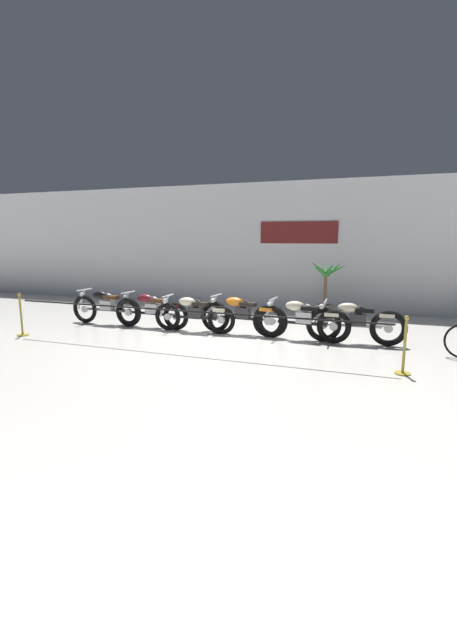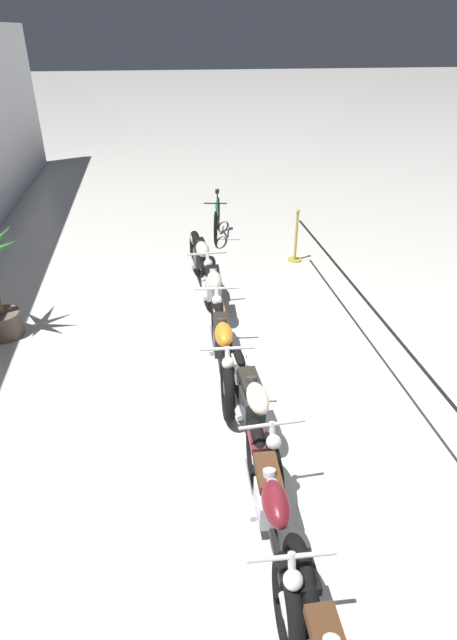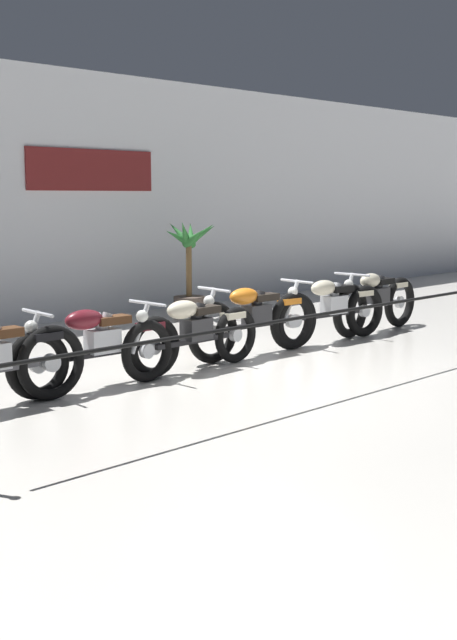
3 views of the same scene
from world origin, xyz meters
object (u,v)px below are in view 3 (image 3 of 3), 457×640
Objects in this scene: motorcycle_cream_2 at (193,334)px; potted_palm_left_of_row at (190,272)px; motorcycle_maroon_1 at (98,347)px; stanchion_far_left at (258,341)px; motorcycle_cream_4 at (331,310)px; motorcycle_cream_5 at (376,301)px; motorcycle_orange_3 at (253,320)px.

potted_palm_left_of_row is (2.84, 3.26, 0.35)m from motorcycle_cream_2.
stanchion_far_left reaches higher than motorcycle_maroon_1.
motorcycle_cream_4 is 4.03m from stanchion_far_left.
motorcycle_cream_5 is 1.26× the size of potted_palm_left_of_row.
motorcycle_orange_3 is 1.54m from motorcycle_cream_4.
motorcycle_cream_4 is at bearing -91.65° from potted_palm_left_of_row.
potted_palm_left_of_row is (0.09, 3.18, 0.34)m from motorcycle_cream_4.
stanchion_far_left is at bearing -75.11° from motorcycle_maroon_1.
motorcycle_cream_2 is 3.95m from motorcycle_cream_5.
motorcycle_cream_4 reaches higher than motorcycle_cream_2.
motorcycle_cream_2 is 2.75m from motorcycle_cream_4.
motorcycle_cream_2 is 4.34m from potted_palm_left_of_row.
motorcycle_orange_3 is at bearing 179.77° from motorcycle_cream_5.
motorcycle_maroon_1 is at bearing -142.74° from potted_palm_left_of_row.
stanchion_far_left reaches higher than motorcycle_cream_2.
motorcycle_maroon_1 is 1.01× the size of motorcycle_cream_5.
motorcycle_cream_2 is 0.97× the size of motorcycle_cream_4.
motorcycle_cream_2 is 2.01m from stanchion_far_left.
potted_palm_left_of_row reaches higher than motorcycle_orange_3.
motorcycle_cream_2 is 1.25× the size of potted_palm_left_of_row.
motorcycle_orange_3 is at bearing 7.43° from motorcycle_cream_2.
motorcycle_cream_2 is 1.23m from motorcycle_orange_3.
motorcycle_cream_2 is at bearing -131.09° from potted_palm_left_of_row.
motorcycle_cream_5 is at bearing 0.45° from motorcycle_maroon_1.
potted_palm_left_of_row is (4.15, 3.15, 0.35)m from motorcycle_maroon_1.
stanchion_far_left is at bearing -135.23° from motorcycle_orange_3.
stanchion_far_left is at bearing -125.51° from potted_palm_left_of_row.
motorcycle_maroon_1 is 2.02m from stanchion_far_left.
motorcycle_orange_3 is 1.25× the size of potted_palm_left_of_row.
motorcycle_orange_3 reaches higher than motorcycle_maroon_1.
potted_palm_left_of_row is at bearing 62.31° from motorcycle_orange_3.
motorcycle_orange_3 is 2.73m from motorcycle_cream_5.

